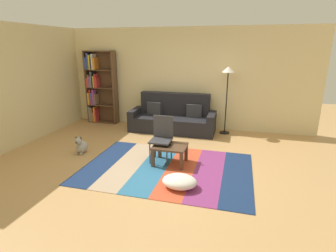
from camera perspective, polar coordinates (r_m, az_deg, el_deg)
ground_plane at (r=5.36m, az=-1.53°, el=-7.59°), size 14.00×14.00×0.00m
back_wall at (r=7.41m, az=4.10°, el=10.06°), size 6.80×0.10×2.70m
left_wall at (r=7.30m, az=-26.56°, el=8.26°), size 0.10×5.50×2.70m
rug at (r=5.06m, az=-0.25°, el=-9.03°), size 3.09×2.18×0.01m
couch at (r=7.15m, az=1.05°, el=1.58°), size 2.26×0.80×1.00m
bookshelf at (r=8.14m, az=-14.81°, el=7.99°), size 0.90×0.28×2.09m
coffee_table at (r=5.14m, az=0.43°, el=-4.92°), size 0.63×0.53×0.37m
pouf at (r=4.38m, az=2.49°, el=-11.79°), size 0.57×0.44×0.21m
dog at (r=5.99m, az=-18.11°, el=-4.10°), size 0.22×0.35×0.40m
standing_lamp at (r=6.90m, az=12.70°, el=9.97°), size 0.32×0.32×1.73m
tv_remote at (r=5.04m, az=0.09°, el=-4.36°), size 0.09×0.16×0.02m
folding_chair at (r=5.24m, az=-1.30°, el=-1.88°), size 0.40×0.40×0.90m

